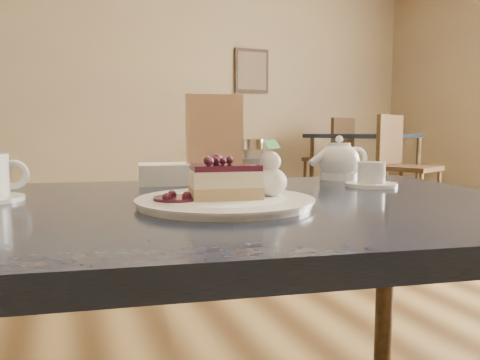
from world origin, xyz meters
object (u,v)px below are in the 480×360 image
object	(u,v)px
main_table	(220,242)
bg_table_far_right	(362,200)
dessert_plate	(225,202)
tea_set	(345,164)
cheesecake_slice	(225,182)

from	to	relation	value
main_table	bg_table_far_right	world-z (taller)	bg_table_far_right
main_table	dessert_plate	xyz separation A→B (m)	(-0.01, -0.05, 0.08)
main_table	tea_set	xyz separation A→B (m)	(0.40, 0.21, 0.12)
tea_set	cheesecake_slice	bearing A→B (deg)	-147.41
dessert_plate	bg_table_far_right	world-z (taller)	bg_table_far_right
main_table	bg_table_far_right	size ratio (longest dim) A/B	0.64
dessert_plate	cheesecake_slice	distance (m)	0.03
main_table	bg_table_far_right	xyz separation A→B (m)	(2.87, 3.55, -0.57)
cheesecake_slice	dessert_plate	bearing A→B (deg)	-157.23
cheesecake_slice	tea_set	world-z (taller)	tea_set
cheesecake_slice	tea_set	distance (m)	0.49
main_table	cheesecake_slice	size ratio (longest dim) A/B	9.94
tea_set	main_table	bearing A→B (deg)	-151.94
main_table	tea_set	distance (m)	0.47
main_table	cheesecake_slice	bearing A→B (deg)	-90.00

